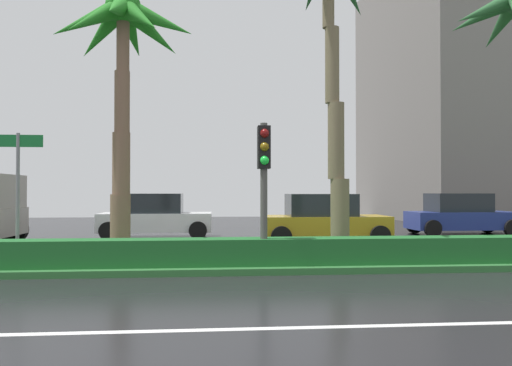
{
  "coord_description": "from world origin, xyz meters",
  "views": [
    {
      "loc": [
        2.48,
        -4.48,
        1.83
      ],
      "look_at": [
        3.94,
        12.52,
        2.1
      ],
      "focal_mm": 34.37,
      "sensor_mm": 36.0,
      "label": 1
    }
  ],
  "objects": [
    {
      "name": "median_strip",
      "position": [
        0.0,
        8.0,
        0.07
      ],
      "size": [
        85.5,
        4.0,
        0.15
      ],
      "primitive_type": "cube",
      "color": "#2D6B33",
      "rests_on": "ground_plane"
    },
    {
      "name": "traffic_signal_median_right",
      "position": [
        3.6,
        6.45,
        2.36
      ],
      "size": [
        0.28,
        0.43,
        3.21
      ],
      "color": "#4C4C47",
      "rests_on": "median_strip"
    },
    {
      "name": "car_in_traffic_leading",
      "position": [
        0.18,
        14.95,
        0.83
      ],
      "size": [
        4.3,
        2.02,
        1.72
      ],
      "color": "white",
      "rests_on": "ground_plane"
    },
    {
      "name": "palm_tree_centre_left",
      "position": [
        0.14,
        8.31,
        5.62
      ],
      "size": [
        3.75,
        3.73,
        6.9
      ],
      "color": "brown",
      "rests_on": "median_strip"
    },
    {
      "name": "car_in_traffic_second",
      "position": [
        6.27,
        12.24,
        0.83
      ],
      "size": [
        4.3,
        2.02,
        1.72
      ],
      "color": "#B28C1E",
      "rests_on": "ground_plane"
    },
    {
      "name": "street_name_sign",
      "position": [
        -1.99,
        7.11,
        2.08
      ],
      "size": [
        1.1,
        0.08,
        3.0
      ],
      "color": "slate",
      "rests_on": "median_strip"
    },
    {
      "name": "car_in_traffic_third",
      "position": [
        12.69,
        15.08,
        0.83
      ],
      "size": [
        4.3,
        2.02,
        1.72
      ],
      "color": "navy",
      "rests_on": "ground_plane"
    },
    {
      "name": "ground_plane",
      "position": [
        0.0,
        9.0,
        -0.05
      ],
      "size": [
        90.0,
        42.0,
        0.1
      ],
      "primitive_type": "cube",
      "color": "black"
    },
    {
      "name": "near_lane_divider_stripe",
      "position": [
        0.0,
        2.0,
        0.0
      ],
      "size": [
        81.0,
        0.14,
        0.01
      ],
      "primitive_type": "cube",
      "color": "white",
      "rests_on": "ground_plane"
    },
    {
      "name": "median_hedge",
      "position": [
        0.0,
        6.6,
        0.45
      ],
      "size": [
        76.5,
        0.7,
        0.6
      ],
      "color": "#1E6028",
      "rests_on": "median_strip"
    }
  ]
}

